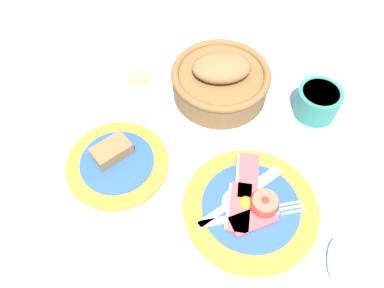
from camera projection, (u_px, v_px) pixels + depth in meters
ground_plane at (222, 198)px, 0.67m from camera, size 3.00×3.00×0.00m
breakfast_plate at (250, 207)px, 0.65m from camera, size 0.24×0.24×0.04m
bread_plate at (117, 162)px, 0.71m from camera, size 0.19×0.19×0.04m
sugar_cup at (318, 101)px, 0.76m from camera, size 0.09×0.09×0.06m
bread_basket at (220, 80)px, 0.78m from camera, size 0.21×0.21×0.10m
butter_dish at (140, 82)px, 0.83m from camera, size 0.11×0.11×0.03m
teaspoon_by_saucer at (259, 149)px, 0.73m from camera, size 0.10×0.18×0.01m
teaspoon_near_cup at (334, 275)px, 0.59m from camera, size 0.03×0.19×0.01m
fork_on_cloth at (84, 233)px, 0.63m from camera, size 0.14×0.14×0.01m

